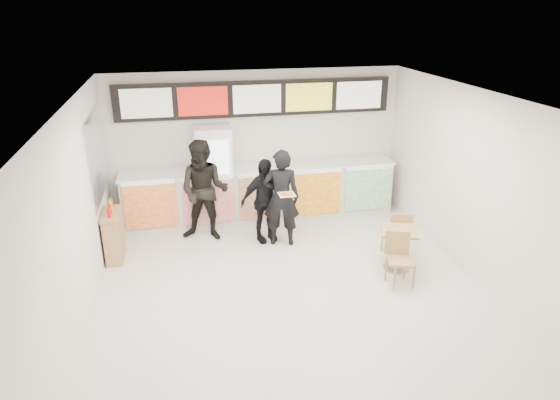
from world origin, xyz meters
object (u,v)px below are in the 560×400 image
object	(u,v)px
drinks_fridge	(214,176)
customer_main	(281,198)
service_counter	(261,193)
customer_mid	(264,200)
condiment_ledge	(114,235)
customer_left	(204,191)
cafe_table	(398,242)

from	to	relation	value
drinks_fridge	customer_main	bearing A→B (deg)	-48.64
service_counter	customer_mid	distance (m)	1.05
customer_mid	condiment_ledge	distance (m)	2.73
service_counter	customer_left	bearing A→B (deg)	-149.08
customer_main	cafe_table	world-z (taller)	customer_main
drinks_fridge	customer_mid	size ratio (longest dim) A/B	1.24
customer_left	customer_mid	bearing A→B (deg)	2.99
service_counter	customer_main	bearing A→B (deg)	-82.51
service_counter	cafe_table	xyz separation A→B (m)	(1.87, -2.58, -0.07)
drinks_fridge	customer_mid	world-z (taller)	drinks_fridge
service_counter	drinks_fridge	xyz separation A→B (m)	(-0.93, 0.02, 0.43)
drinks_fridge	customer_mid	bearing A→B (deg)	-51.44
customer_main	customer_left	world-z (taller)	customer_left
customer_left	cafe_table	xyz separation A→B (m)	(3.06, -1.87, -0.46)
service_counter	customer_mid	size ratio (longest dim) A/B	3.46
service_counter	condiment_ledge	world-z (taller)	service_counter
condiment_ledge	drinks_fridge	bearing A→B (deg)	32.13
customer_left	cafe_table	distance (m)	3.61
condiment_ledge	service_counter	bearing A→B (deg)	22.49
drinks_fridge	customer_left	world-z (taller)	drinks_fridge
service_counter	customer_mid	xyz separation A→B (m)	(-0.11, -1.01, 0.23)
service_counter	cafe_table	world-z (taller)	service_counter
drinks_fridge	customer_left	size ratio (longest dim) A/B	1.04
cafe_table	condiment_ledge	world-z (taller)	condiment_ledge
condiment_ledge	customer_mid	bearing A→B (deg)	3.26
customer_main	cafe_table	size ratio (longest dim) A/B	1.20
service_counter	customer_left	size ratio (longest dim) A/B	2.88
drinks_fridge	condiment_ledge	world-z (taller)	drinks_fridge
drinks_fridge	cafe_table	size ratio (longest dim) A/B	1.32
drinks_fridge	cafe_table	xyz separation A→B (m)	(2.81, -2.60, -0.50)
service_counter	condiment_ledge	size ratio (longest dim) A/B	5.41
customer_main	condiment_ledge	bearing A→B (deg)	11.68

